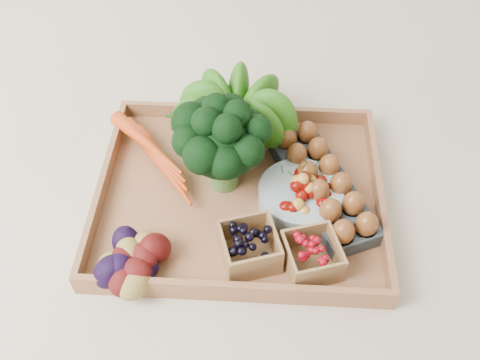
# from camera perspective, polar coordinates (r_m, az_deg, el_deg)

# --- Properties ---
(ground) EXTENTS (4.00, 4.00, 0.00)m
(ground) POSITION_cam_1_polar(r_m,az_deg,el_deg) (1.07, 0.00, -2.08)
(ground) COLOR beige
(ground) RESTS_ON ground
(tray) EXTENTS (0.55, 0.45, 0.01)m
(tray) POSITION_cam_1_polar(r_m,az_deg,el_deg) (1.06, 0.00, -1.83)
(tray) COLOR #996540
(tray) RESTS_ON ground
(carrots) EXTENTS (0.22, 0.16, 0.05)m
(carrots) POSITION_cam_1_polar(r_m,az_deg,el_deg) (1.11, -9.01, 2.86)
(carrots) COLOR #C23C10
(carrots) RESTS_ON tray
(lettuce) EXTENTS (0.17, 0.17, 0.17)m
(lettuce) POSITION_cam_1_polar(r_m,az_deg,el_deg) (1.10, -0.52, 7.42)
(lettuce) COLOR #1E5B0E
(lettuce) RESTS_ON tray
(broccoli) EXTENTS (0.19, 0.19, 0.15)m
(broccoli) POSITION_cam_1_polar(r_m,az_deg,el_deg) (1.02, -1.80, 2.40)
(broccoli) COLOR black
(broccoli) RESTS_ON tray
(cherry_bowl) EXTENTS (0.16, 0.16, 0.04)m
(cherry_bowl) POSITION_cam_1_polar(r_m,az_deg,el_deg) (1.03, 6.44, -1.79)
(cherry_bowl) COLOR #8C9EA5
(cherry_bowl) RESTS_ON tray
(egg_carton) EXTENTS (0.21, 0.31, 0.03)m
(egg_carton) POSITION_cam_1_polar(r_m,az_deg,el_deg) (1.05, 8.74, -0.88)
(egg_carton) COLOR #323940
(egg_carton) RESTS_ON tray
(potatoes) EXTENTS (0.14, 0.14, 0.08)m
(potatoes) POSITION_cam_1_polar(r_m,az_deg,el_deg) (0.94, -11.43, -8.30)
(potatoes) COLOR #3F0A0A
(potatoes) RESTS_ON tray
(punnet_blackberry) EXTENTS (0.12, 0.12, 0.07)m
(punnet_blackberry) POSITION_cam_1_polar(r_m,az_deg,el_deg) (0.94, 1.01, -7.15)
(punnet_blackberry) COLOR black
(punnet_blackberry) RESTS_ON tray
(punnet_raspberry) EXTENTS (0.11, 0.11, 0.06)m
(punnet_raspberry) POSITION_cam_1_polar(r_m,az_deg,el_deg) (0.94, 7.66, -8.02)
(punnet_raspberry) COLOR maroon
(punnet_raspberry) RESTS_ON tray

